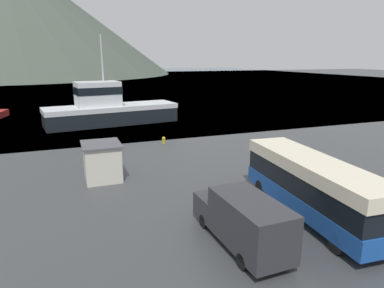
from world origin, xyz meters
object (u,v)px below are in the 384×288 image
object	(u,v)px
fishing_boat	(109,109)
storage_bin	(318,175)
tour_bus	(312,185)
dock_kiosk	(102,161)
delivery_van	(243,219)

from	to	relation	value
fishing_boat	storage_bin	world-z (taller)	fishing_boat
tour_bus	dock_kiosk	bearing A→B (deg)	138.99
tour_bus	dock_kiosk	distance (m)	14.14
dock_kiosk	delivery_van	bearing A→B (deg)	-66.51
delivery_van	storage_bin	world-z (taller)	delivery_van
tour_bus	storage_bin	bearing A→B (deg)	49.47
storage_bin	dock_kiosk	size ratio (longest dim) A/B	0.40
tour_bus	storage_bin	world-z (taller)	tour_bus
tour_bus	dock_kiosk	xyz separation A→B (m)	(-9.96, 10.03, -0.49)
delivery_van	storage_bin	distance (m)	10.43
tour_bus	fishing_boat	bearing A→B (deg)	106.26
delivery_van	fishing_boat	size ratio (longest dim) A/B	0.36
delivery_van	dock_kiosk	bearing A→B (deg)	111.73
tour_bus	fishing_boat	world-z (taller)	fishing_boat
fishing_boat	dock_kiosk	distance (m)	21.53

